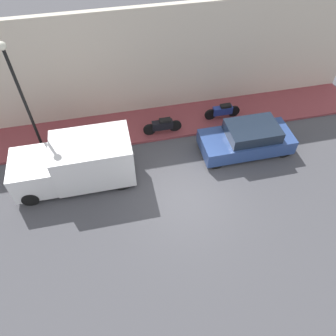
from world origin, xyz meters
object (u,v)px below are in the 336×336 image
at_px(motorcycle_black, 163,126).
at_px(motorcycle_blue, 223,111).
at_px(delivery_van, 75,163).
at_px(parked_car, 247,139).
at_px(streetlamp, 21,92).

xyz_separation_m(motorcycle_black, motorcycle_blue, (0.45, -3.11, -0.02)).
relative_size(delivery_van, motorcycle_blue, 2.66).
bearing_deg(motorcycle_blue, parked_car, -170.67).
bearing_deg(parked_car, motorcycle_blue, 9.33).
distance_m(parked_car, delivery_van, 7.49).
bearing_deg(parked_car, motorcycle_black, 62.49).
distance_m(delivery_van, streetlamp, 3.35).
distance_m(delivery_van, motorcycle_blue, 7.53).
bearing_deg(parked_car, delivery_van, 91.36).
relative_size(parked_car, delivery_van, 0.85).
xyz_separation_m(parked_car, motorcycle_black, (1.81, 3.48, -0.11)).
distance_m(motorcycle_black, streetlamp, 6.17).
height_order(delivery_van, streetlamp, streetlamp).
relative_size(parked_car, motorcycle_black, 2.23).
xyz_separation_m(delivery_van, motorcycle_blue, (2.44, -7.10, -0.50)).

